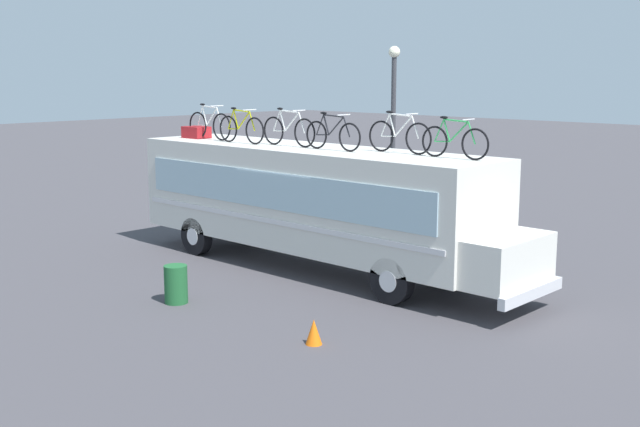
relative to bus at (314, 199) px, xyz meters
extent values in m
plane|color=#423F44|center=(-0.20, 0.00, -1.76)|extent=(120.00, 120.00, 0.00)
cube|color=silver|center=(-0.20, 0.00, 0.05)|extent=(10.21, 2.39, 2.40)
cube|color=silver|center=(5.39, 0.00, -0.66)|extent=(0.96, 2.20, 0.98)
cube|color=#99B7C6|center=(-0.20, -1.21, 0.31)|extent=(9.40, 0.04, 0.88)
cube|color=#99B7C6|center=(-0.20, 1.21, 0.31)|extent=(9.40, 0.04, 0.88)
cube|color=silver|center=(-0.20, -1.22, -0.43)|extent=(9.81, 0.03, 0.12)
cube|color=silver|center=(-0.20, 1.22, -0.43)|extent=(9.81, 0.03, 0.12)
cube|color=silver|center=(5.93, 0.00, -1.23)|extent=(0.16, 2.28, 0.24)
cylinder|color=black|center=(3.28, -1.06, -1.26)|extent=(1.00, 0.28, 1.00)
cylinder|color=silver|center=(3.28, -1.06, -1.26)|extent=(0.45, 0.30, 0.45)
cylinder|color=black|center=(3.28, 1.06, -1.26)|extent=(1.00, 0.28, 1.00)
cylinder|color=silver|center=(3.28, 1.06, -1.26)|extent=(0.45, 0.30, 0.45)
cylinder|color=black|center=(-3.36, -1.06, -1.26)|extent=(1.00, 0.28, 1.00)
cylinder|color=silver|center=(-3.36, -1.06, -1.26)|extent=(0.45, 0.30, 0.45)
cylinder|color=black|center=(-3.36, 1.06, -1.26)|extent=(1.00, 0.28, 1.00)
cylinder|color=silver|center=(-3.36, 1.06, -1.26)|extent=(0.45, 0.30, 0.45)
cube|color=maroon|center=(-4.39, -0.18, 1.41)|extent=(0.72, 0.51, 0.32)
torus|color=black|center=(-4.22, -0.25, 1.62)|extent=(0.73, 0.04, 0.73)
torus|color=black|center=(-3.20, -0.25, 1.62)|extent=(0.73, 0.04, 0.73)
cylinder|color=white|center=(-3.91, -0.25, 1.90)|extent=(0.20, 0.04, 0.53)
cylinder|color=white|center=(-3.61, -0.25, 1.88)|extent=(0.48, 0.04, 0.51)
cylinder|color=white|center=(-3.69, -0.25, 2.14)|extent=(0.62, 0.04, 0.07)
cylinder|color=white|center=(-4.03, -0.25, 1.63)|extent=(0.39, 0.03, 0.05)
cylinder|color=white|center=(-4.11, -0.25, 1.89)|extent=(0.25, 0.03, 0.55)
cylinder|color=white|center=(-3.29, -0.25, 1.87)|extent=(0.21, 0.03, 0.51)
cylinder|color=silver|center=(-3.38, -0.25, 2.17)|extent=(0.03, 0.44, 0.03)
ellipsoid|color=black|center=(-4.00, -0.25, 2.19)|extent=(0.20, 0.08, 0.06)
torus|color=black|center=(-2.75, -0.39, 1.60)|extent=(0.69, 0.04, 0.69)
torus|color=black|center=(-1.71, -0.39, 1.60)|extent=(0.69, 0.04, 0.69)
cylinder|color=#B2B20C|center=(-2.44, -0.39, 1.86)|extent=(0.20, 0.04, 0.49)
cylinder|color=#B2B20C|center=(-2.13, -0.39, 1.84)|extent=(0.48, 0.04, 0.48)
cylinder|color=#B2B20C|center=(-2.21, -0.39, 2.08)|extent=(0.62, 0.04, 0.07)
cylinder|color=#B2B20C|center=(-2.55, -0.39, 1.61)|extent=(0.39, 0.03, 0.05)
cylinder|color=#B2B20C|center=(-2.63, -0.39, 1.85)|extent=(0.25, 0.03, 0.51)
cylinder|color=#B2B20C|center=(-1.81, -0.39, 1.83)|extent=(0.22, 0.03, 0.48)
cylinder|color=silver|center=(-1.90, -0.39, 2.12)|extent=(0.03, 0.44, 0.03)
ellipsoid|color=black|center=(-2.52, -0.39, 2.14)|extent=(0.20, 0.08, 0.06)
torus|color=black|center=(-1.30, -0.12, 1.61)|extent=(0.71, 0.04, 0.71)
torus|color=black|center=(-0.20, -0.12, 1.61)|extent=(0.71, 0.04, 0.71)
cylinder|color=white|center=(-0.97, -0.12, 1.87)|extent=(0.21, 0.04, 0.51)
cylinder|color=white|center=(-0.64, -0.12, 1.86)|extent=(0.51, 0.04, 0.49)
cylinder|color=white|center=(-0.73, -0.12, 2.11)|extent=(0.66, 0.04, 0.07)
cylinder|color=white|center=(-1.10, -0.12, 1.62)|extent=(0.42, 0.03, 0.05)
cylinder|color=white|center=(-1.18, -0.12, 1.86)|extent=(0.27, 0.03, 0.53)
cylinder|color=white|center=(-0.30, -0.12, 1.85)|extent=(0.23, 0.03, 0.50)
cylinder|color=silver|center=(-0.40, -0.12, 2.14)|extent=(0.03, 0.44, 0.03)
ellipsoid|color=black|center=(-1.06, -0.12, 2.16)|extent=(0.20, 0.08, 0.06)
torus|color=black|center=(0.21, -0.14, 1.59)|extent=(0.67, 0.04, 0.67)
torus|color=black|center=(1.27, -0.14, 1.59)|extent=(0.67, 0.04, 0.67)
cylinder|color=black|center=(0.53, -0.14, 1.84)|extent=(0.20, 0.04, 0.48)
cylinder|color=black|center=(0.85, -0.14, 1.82)|extent=(0.49, 0.04, 0.46)
cylinder|color=black|center=(0.76, -0.14, 2.05)|extent=(0.63, 0.04, 0.07)
cylinder|color=black|center=(0.41, -0.14, 1.60)|extent=(0.40, 0.03, 0.05)
cylinder|color=black|center=(0.33, -0.14, 1.83)|extent=(0.26, 0.03, 0.50)
cylinder|color=black|center=(1.17, -0.14, 1.81)|extent=(0.22, 0.03, 0.47)
cylinder|color=silver|center=(1.08, -0.14, 2.09)|extent=(0.03, 0.44, 0.03)
ellipsoid|color=black|center=(0.45, -0.14, 2.11)|extent=(0.20, 0.08, 0.06)
torus|color=black|center=(1.75, 0.40, 1.61)|extent=(0.72, 0.04, 0.72)
torus|color=black|center=(2.81, 0.40, 1.61)|extent=(0.72, 0.04, 0.72)
cylinder|color=white|center=(2.07, 0.40, 1.88)|extent=(0.20, 0.04, 0.51)
cylinder|color=white|center=(2.39, 0.40, 1.86)|extent=(0.49, 0.04, 0.49)
cylinder|color=white|center=(2.31, 0.40, 2.11)|extent=(0.64, 0.04, 0.07)
cylinder|color=white|center=(1.96, 0.40, 1.62)|extent=(0.40, 0.03, 0.05)
cylinder|color=white|center=(1.87, 0.40, 1.87)|extent=(0.26, 0.03, 0.53)
cylinder|color=white|center=(2.72, 0.40, 1.85)|extent=(0.22, 0.03, 0.50)
cylinder|color=silver|center=(2.62, 0.40, 2.14)|extent=(0.03, 0.44, 0.03)
ellipsoid|color=black|center=(1.99, 0.40, 2.17)|extent=(0.20, 0.08, 0.06)
torus|color=black|center=(3.32, 0.30, 1.58)|extent=(0.67, 0.04, 0.67)
torus|color=black|center=(4.34, 0.30, 1.58)|extent=(0.67, 0.04, 0.67)
cylinder|color=green|center=(3.63, 0.30, 1.84)|extent=(0.20, 0.04, 0.48)
cylinder|color=green|center=(3.93, 0.30, 1.82)|extent=(0.47, 0.04, 0.46)
cylinder|color=green|center=(3.85, 0.30, 2.05)|extent=(0.61, 0.04, 0.07)
cylinder|color=green|center=(3.51, 0.30, 1.59)|extent=(0.39, 0.03, 0.05)
cylinder|color=green|center=(3.43, 0.30, 1.83)|extent=(0.25, 0.03, 0.50)
cylinder|color=green|center=(4.25, 0.30, 1.81)|extent=(0.21, 0.03, 0.46)
cylinder|color=silver|center=(4.15, 0.30, 2.09)|extent=(0.03, 0.44, 0.03)
ellipsoid|color=black|center=(3.54, 0.30, 2.11)|extent=(0.20, 0.08, 0.06)
cylinder|color=#1E592D|center=(-0.06, -4.15, -1.35)|extent=(0.49, 0.49, 0.81)
cone|color=orange|center=(3.84, -4.01, -1.53)|extent=(0.30, 0.30, 0.46)
cylinder|color=#38383D|center=(-0.75, 4.02, 0.88)|extent=(0.14, 0.14, 5.28)
sphere|color=#F2EDCC|center=(-0.75, 4.02, 3.62)|extent=(0.33, 0.33, 0.33)
camera|label=1|loc=(13.18, -13.69, 3.05)|focal=44.09mm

